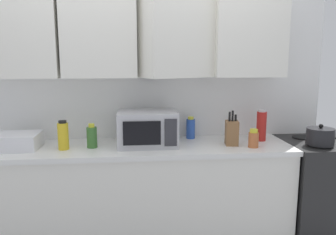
{
  "coord_description": "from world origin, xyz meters",
  "views": [
    {
      "loc": [
        -0.04,
        -2.98,
        1.6
      ],
      "look_at": [
        0.24,
        -0.25,
        1.12
      ],
      "focal_mm": 35.95,
      "sensor_mm": 36.0,
      "label": 1
    }
  ],
  "objects_px": {
    "microwave": "(147,128)",
    "bottle_red_sauce": "(261,126)",
    "stove_range": "(325,191)",
    "dish_rack": "(15,141)",
    "knife_block": "(232,132)",
    "bottle_spice_jar": "(253,139)",
    "bottle_yellow_mustard": "(63,136)",
    "kettle": "(320,136)",
    "bottle_green_oil": "(92,137)",
    "bottle_blue_cleaner": "(191,128)"
  },
  "relations": [
    {
      "from": "knife_block",
      "to": "bottle_green_oil",
      "type": "bearing_deg",
      "value": 178.69
    },
    {
      "from": "dish_rack",
      "to": "bottle_green_oil",
      "type": "bearing_deg",
      "value": -2.48
    },
    {
      "from": "microwave",
      "to": "bottle_red_sauce",
      "type": "distance_m",
      "value": 0.99
    },
    {
      "from": "stove_range",
      "to": "bottle_red_sauce",
      "type": "height_order",
      "value": "bottle_red_sauce"
    },
    {
      "from": "bottle_blue_cleaner",
      "to": "kettle",
      "type": "bearing_deg",
      "value": -20.38
    },
    {
      "from": "bottle_red_sauce",
      "to": "dish_rack",
      "type": "bearing_deg",
      "value": -178.08
    },
    {
      "from": "bottle_yellow_mustard",
      "to": "kettle",
      "type": "bearing_deg",
      "value": -2.78
    },
    {
      "from": "kettle",
      "to": "bottle_spice_jar",
      "type": "xyz_separation_m",
      "value": [
        -0.55,
        0.02,
        -0.01
      ]
    },
    {
      "from": "knife_block",
      "to": "bottle_blue_cleaner",
      "type": "distance_m",
      "value": 0.4
    },
    {
      "from": "bottle_yellow_mustard",
      "to": "bottle_red_sauce",
      "type": "bearing_deg",
      "value": 4.47
    },
    {
      "from": "stove_range",
      "to": "bottle_yellow_mustard",
      "type": "xyz_separation_m",
      "value": [
        -2.22,
        -0.04,
        0.56
      ]
    },
    {
      "from": "knife_block",
      "to": "bottle_spice_jar",
      "type": "bearing_deg",
      "value": -31.32
    },
    {
      "from": "microwave",
      "to": "bottle_green_oil",
      "type": "relative_size",
      "value": 2.48
    },
    {
      "from": "bottle_green_oil",
      "to": "bottle_blue_cleaner",
      "type": "distance_m",
      "value": 0.87
    },
    {
      "from": "knife_block",
      "to": "kettle",
      "type": "bearing_deg",
      "value": -8.71
    },
    {
      "from": "knife_block",
      "to": "dish_rack",
      "type": "bearing_deg",
      "value": 178.28
    },
    {
      "from": "knife_block",
      "to": "bottle_yellow_mustard",
      "type": "xyz_separation_m",
      "value": [
        -1.35,
        -0.01,
        0.01
      ]
    },
    {
      "from": "stove_range",
      "to": "bottle_red_sauce",
      "type": "relative_size",
      "value": 3.4
    },
    {
      "from": "knife_block",
      "to": "bottle_yellow_mustard",
      "type": "relative_size",
      "value": 1.25
    },
    {
      "from": "microwave",
      "to": "bottle_blue_cleaner",
      "type": "bearing_deg",
      "value": 26.99
    },
    {
      "from": "bottle_yellow_mustard",
      "to": "bottle_green_oil",
      "type": "xyz_separation_m",
      "value": [
        0.22,
        0.03,
        -0.02
      ]
    },
    {
      "from": "bottle_yellow_mustard",
      "to": "bottle_spice_jar",
      "type": "bearing_deg",
      "value": -3.22
    },
    {
      "from": "kettle",
      "to": "stove_range",
      "type": "bearing_deg",
      "value": 39.47
    },
    {
      "from": "bottle_blue_cleaner",
      "to": "bottle_yellow_mustard",
      "type": "bearing_deg",
      "value": -165.46
    },
    {
      "from": "kettle",
      "to": "bottle_red_sauce",
      "type": "bearing_deg",
      "value": 150.78
    },
    {
      "from": "stove_range",
      "to": "kettle",
      "type": "distance_m",
      "value": 0.57
    },
    {
      "from": "microwave",
      "to": "bottle_blue_cleaner",
      "type": "xyz_separation_m",
      "value": [
        0.39,
        0.2,
        -0.05
      ]
    },
    {
      "from": "bottle_green_oil",
      "to": "bottle_spice_jar",
      "type": "relative_size",
      "value": 1.3
    },
    {
      "from": "bottle_spice_jar",
      "to": "bottle_red_sauce",
      "type": "bearing_deg",
      "value": 55.95
    },
    {
      "from": "dish_rack",
      "to": "knife_block",
      "type": "relative_size",
      "value": 1.33
    },
    {
      "from": "bottle_blue_cleaner",
      "to": "dish_rack",
      "type": "bearing_deg",
      "value": -171.61
    },
    {
      "from": "microwave",
      "to": "knife_block",
      "type": "relative_size",
      "value": 1.68
    },
    {
      "from": "microwave",
      "to": "bottle_red_sauce",
      "type": "xyz_separation_m",
      "value": [
        0.99,
        0.06,
        -0.01
      ]
    },
    {
      "from": "kettle",
      "to": "bottle_red_sauce",
      "type": "distance_m",
      "value": 0.47
    },
    {
      "from": "bottle_spice_jar",
      "to": "dish_rack",
      "type": "bearing_deg",
      "value": 175.62
    },
    {
      "from": "dish_rack",
      "to": "bottle_blue_cleaner",
      "type": "relative_size",
      "value": 1.96
    },
    {
      "from": "stove_range",
      "to": "kettle",
      "type": "bearing_deg",
      "value": -140.53
    },
    {
      "from": "dish_rack",
      "to": "bottle_spice_jar",
      "type": "height_order",
      "value": "bottle_spice_jar"
    },
    {
      "from": "microwave",
      "to": "bottle_green_oil",
      "type": "distance_m",
      "value": 0.45
    },
    {
      "from": "bottle_red_sauce",
      "to": "bottle_green_oil",
      "type": "xyz_separation_m",
      "value": [
        -1.43,
        -0.09,
        -0.04
      ]
    },
    {
      "from": "kettle",
      "to": "bottle_spice_jar",
      "type": "relative_size",
      "value": 1.48
    },
    {
      "from": "stove_range",
      "to": "microwave",
      "type": "xyz_separation_m",
      "value": [
        -1.56,
        0.03,
        0.59
      ]
    },
    {
      "from": "microwave",
      "to": "dish_rack",
      "type": "bearing_deg",
      "value": -179.31
    },
    {
      "from": "stove_range",
      "to": "dish_rack",
      "type": "relative_size",
      "value": 2.4
    },
    {
      "from": "microwave",
      "to": "knife_block",
      "type": "distance_m",
      "value": 0.69
    },
    {
      "from": "kettle",
      "to": "microwave",
      "type": "bearing_deg",
      "value": 172.94
    },
    {
      "from": "knife_block",
      "to": "bottle_yellow_mustard",
      "type": "height_order",
      "value": "knife_block"
    },
    {
      "from": "bottle_red_sauce",
      "to": "bottle_blue_cleaner",
      "type": "distance_m",
      "value": 0.61
    },
    {
      "from": "kettle",
      "to": "microwave",
      "type": "relative_size",
      "value": 0.46
    },
    {
      "from": "dish_rack",
      "to": "bottle_red_sauce",
      "type": "height_order",
      "value": "bottle_red_sauce"
    }
  ]
}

